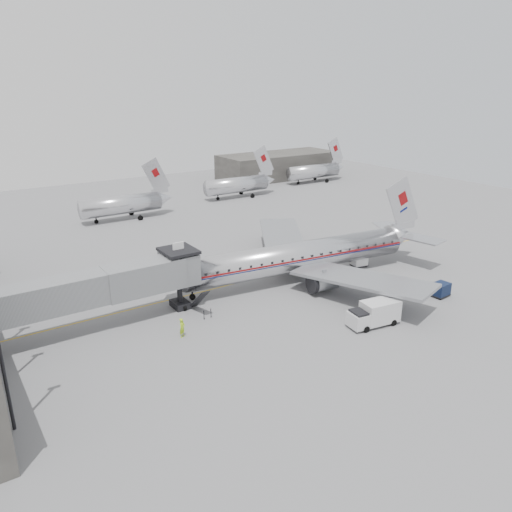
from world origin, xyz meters
The scene contains 12 objects.
ground centered at (0.00, 0.00, 0.00)m, with size 160.00×160.00×0.00m, color slate.
hangar centered at (45.00, 60.00, 3.00)m, with size 30.00×12.00×6.00m, color #34322F.
apron_line centered at (3.00, 6.00, 0.01)m, with size 0.15×60.00×0.01m, color gold.
jet_bridge centered at (-16.66, 3.67, 4.18)m, with size 21.00×6.20×7.10m.
distant_aircraft_near centered at (-1.79, 42.00, 2.73)m, with size 16.39×3.20×10.26m.
distant_aircraft_mid centered at (24.21, 46.00, 2.73)m, with size 16.39×3.20×10.26m.
distant_aircraft_far centered at (48.21, 50.00, 2.73)m, with size 16.39×3.20×10.26m.
airliner centered at (6.71, 2.91, 2.87)m, with size 36.03×33.21×11.42m.
service_van centered at (4.70, -10.80, 1.29)m, with size 5.46×2.75×2.46m.
baggage_cart_navy centered at (16.10, -10.00, 0.84)m, with size 2.11×1.66×1.58m.
baggage_cart_white centered at (15.49, 2.00, 0.81)m, with size 2.17×1.80×1.51m.
ramp_worker centered at (-12.00, -2.47, 0.94)m, with size 0.69×0.45×1.89m, color #A5D619.
Camera 1 is at (-29.57, -41.07, 22.64)m, focal length 35.00 mm.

